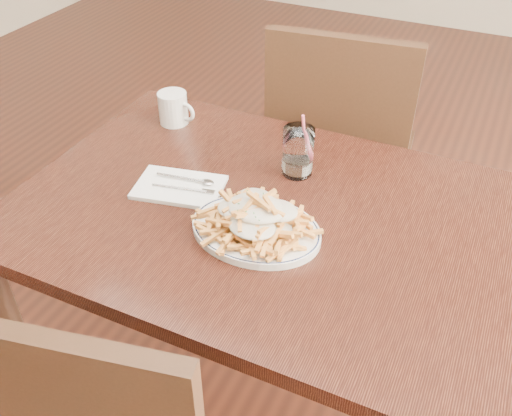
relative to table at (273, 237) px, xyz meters
The scene contains 9 objects.
floor 0.67m from the table, ahead, with size 7.00×7.00×0.00m, color black.
table is the anchor object (origin of this frame).
chair_far 0.66m from the table, 93.34° to the left, with size 0.49×0.49×0.97m.
fries_plate 0.12m from the table, 91.63° to the right, with size 0.31×0.28×0.02m.
loaded_fries 0.16m from the table, 91.63° to the right, with size 0.28×0.25×0.07m.
napkin 0.25m from the table, behind, with size 0.21×0.14×0.01m, color white.
cutlery 0.26m from the table, behind, with size 0.17×0.09×0.01m.
water_glass 0.22m from the table, 93.11° to the left, with size 0.08×0.08×0.17m.
coffee_mug 0.51m from the table, 148.39° to the left, with size 0.12×0.08×0.09m.
Camera 1 is at (0.40, -0.95, 1.56)m, focal length 40.00 mm.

